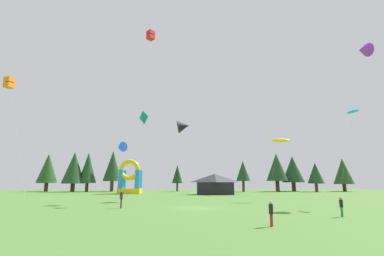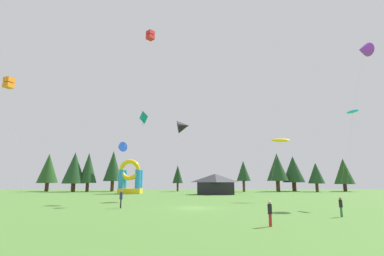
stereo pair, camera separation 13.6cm
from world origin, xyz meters
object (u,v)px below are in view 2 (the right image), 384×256
(person_far_side, at_px, (121,197))
(festival_tent, at_px, (215,184))
(kite_purple_delta, at_px, (364,50))
(person_near_camera, at_px, (341,205))
(kite_blue_delta, at_px, (121,147))
(kite_orange_box, at_px, (9,83))
(kite_red_box, at_px, (150,36))
(kite_cyan_parafoil, at_px, (353,112))
(kite_teal_diamond, at_px, (142,118))
(person_midfield, at_px, (270,211))
(kite_black_delta, at_px, (183,126))
(kite_yellow_parafoil, at_px, (280,140))
(inflatable_red_slide, at_px, (130,180))

(person_far_side, xyz_separation_m, festival_tent, (12.92, 28.46, 0.98))
(kite_purple_delta, relative_size, person_near_camera, 13.78)
(kite_purple_delta, height_order, kite_blue_delta, kite_purple_delta)
(kite_purple_delta, xyz_separation_m, kite_orange_box, (-37.87, -15.52, -10.49))
(kite_blue_delta, bearing_deg, kite_red_box, -44.05)
(kite_purple_delta, relative_size, festival_tent, 2.99)
(kite_blue_delta, xyz_separation_m, festival_tent, (14.04, 24.82, -4.80))
(person_far_side, bearing_deg, kite_cyan_parafoil, 84.32)
(festival_tent, bearing_deg, kite_red_box, -109.88)
(kite_teal_diamond, height_order, kite_blue_delta, kite_teal_diamond)
(person_midfield, bearing_deg, kite_orange_box, 129.87)
(kite_cyan_parafoil, distance_m, kite_orange_box, 35.17)
(kite_red_box, bearing_deg, kite_purple_delta, 9.80)
(kite_teal_diamond, relative_size, kite_blue_delta, 1.63)
(kite_black_delta, xyz_separation_m, kite_orange_box, (-12.97, -23.37, -1.11))
(kite_teal_diamond, relative_size, kite_orange_box, 1.16)
(kite_teal_diamond, bearing_deg, kite_purple_delta, -6.47)
(kite_yellow_parafoil, distance_m, person_midfield, 25.93)
(kite_orange_box, bearing_deg, kite_black_delta, 60.97)
(kite_black_delta, height_order, person_near_camera, kite_black_delta)
(kite_black_delta, xyz_separation_m, person_midfield, (5.89, -25.24, -10.29))
(inflatable_red_slide, bearing_deg, person_midfield, -68.60)
(kite_blue_delta, height_order, person_midfield, kite_blue_delta)
(kite_blue_delta, bearing_deg, kite_teal_diamond, 69.24)
(kite_blue_delta, distance_m, person_near_camera, 24.31)
(kite_orange_box, relative_size, person_near_camera, 6.72)
(kite_red_box, xyz_separation_m, inflatable_red_slide, (-7.91, 32.60, -16.94))
(kite_cyan_parafoil, bearing_deg, inflatable_red_slide, 135.44)
(kite_yellow_parafoil, height_order, kite_orange_box, kite_orange_box)
(kite_cyan_parafoil, xyz_separation_m, festival_tent, (-13.74, 27.31, -8.84))
(kite_red_box, distance_m, person_midfield, 24.54)
(person_midfield, relative_size, inflatable_red_slide, 0.22)
(kite_red_box, xyz_separation_m, kite_yellow_parafoil, (18.41, 10.72, -10.96))
(kite_red_box, bearing_deg, festival_tent, 70.12)
(kite_cyan_parafoil, bearing_deg, kite_red_box, -177.27)
(kite_blue_delta, bearing_deg, kite_yellow_parafoil, 17.74)
(kite_teal_diamond, xyz_separation_m, person_near_camera, (18.82, -16.18, -10.63))
(kite_cyan_parafoil, relative_size, kite_blue_delta, 1.50)
(kite_black_delta, relative_size, festival_tent, 1.70)
(kite_yellow_parafoil, distance_m, inflatable_red_slide, 34.74)
(kite_purple_delta, distance_m, kite_yellow_parafoil, 16.73)
(kite_purple_delta, height_order, kite_red_box, kite_purple_delta)
(kite_yellow_parafoil, height_order, inflatable_red_slide, kite_yellow_parafoil)
(kite_orange_box, height_order, inflatable_red_slide, kite_orange_box)
(kite_orange_box, bearing_deg, kite_purple_delta, 22.29)
(kite_purple_delta, relative_size, kite_orange_box, 2.05)
(kite_black_delta, distance_m, kite_blue_delta, 12.69)
(kite_teal_diamond, height_order, kite_purple_delta, kite_purple_delta)
(kite_cyan_parafoil, relative_size, person_far_side, 6.00)
(kite_orange_box, distance_m, festival_tent, 44.31)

